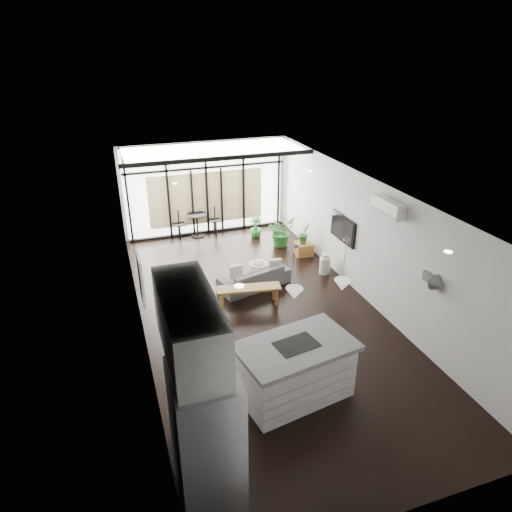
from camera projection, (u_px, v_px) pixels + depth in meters
floor at (260, 313)px, 10.01m from camera, size 5.00×10.00×0.00m
ceiling at (261, 190)px, 8.81m from camera, size 5.00×10.00×0.00m
wall_left at (137, 273)px, 8.68m from camera, size 0.02×10.00×2.80m
wall_right at (367, 240)px, 10.14m from camera, size 0.02×10.00×2.80m
wall_back at (206, 188)px, 13.69m from camera, size 5.00×0.02×2.80m
wall_front at (407, 435)px, 5.13m from camera, size 5.00×0.02×2.80m
glazing at (207, 189)px, 13.59m from camera, size 5.00×0.20×2.80m
skylight at (212, 149)px, 12.25m from camera, size 4.70×1.90×0.06m
neighbour_building at (207, 198)px, 13.77m from camera, size 3.50×0.02×1.60m
island at (295, 370)px, 7.49m from camera, size 2.05×1.42×1.03m
cooktop at (296, 344)px, 7.26m from camera, size 0.74×0.56×0.01m
fridge at (207, 438)px, 5.60m from camera, size 0.77×0.96×1.99m
appliance_column at (193, 376)px, 6.27m from camera, size 0.64×0.67×2.48m
upper_cabinets at (190, 327)px, 5.39m from camera, size 0.62×1.75×0.86m
pendant_left at (294, 293)px, 6.76m from camera, size 0.26×0.26×0.18m
pendant_right at (342, 285)px, 6.99m from camera, size 0.26×0.26×0.18m
sofa at (254, 274)px, 10.95m from camera, size 1.83×0.96×0.69m
console_bench at (249, 296)px, 10.21m from camera, size 1.47×0.58×0.46m
pouf at (258, 270)px, 11.46m from camera, size 0.61×0.61×0.38m
crate at (303, 249)px, 12.67m from camera, size 0.48×0.48×0.34m
plant_tall at (281, 234)px, 13.16m from camera, size 1.09×1.13×0.70m
plant_med at (256, 232)px, 13.77m from camera, size 0.63×0.74×0.36m
plant_crate at (304, 239)px, 12.54m from camera, size 0.44×0.63×0.25m
milk_can at (325, 264)px, 11.61m from camera, size 0.27×0.27×0.54m
bistro_set at (197, 225)px, 13.78m from camera, size 1.57×0.65×0.75m
tv at (343, 228)px, 11.02m from camera, size 0.05×1.10×0.65m
ac_unit at (388, 207)px, 8.97m from camera, size 0.22×0.90×0.30m
framed_art at (140, 278)px, 8.20m from camera, size 0.04×0.70×0.90m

